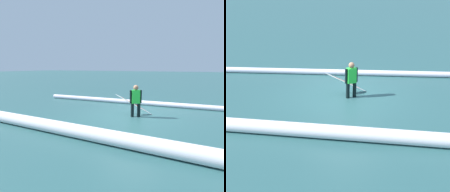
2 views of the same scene
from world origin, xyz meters
The scene contains 5 objects.
ground_plane centered at (0.00, 0.00, 0.00)m, with size 168.57×168.57×0.00m, color #2D5B5C.
surfer centered at (-0.27, 0.19, 0.76)m, with size 0.46×0.35×1.37m.
surfboard centered at (-0.05, -0.17, 0.46)m, with size 1.68×0.91×0.96m.
wave_crest_foreground centered at (-2.94, -2.66, 0.13)m, with size 0.26×0.26×18.97m, color white.
wave_crest_midground centered at (1.31, 3.40, 0.21)m, with size 0.42×0.42×14.04m, color white.
Camera 1 is at (-3.13, 8.17, 2.13)m, focal length 32.15 mm.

